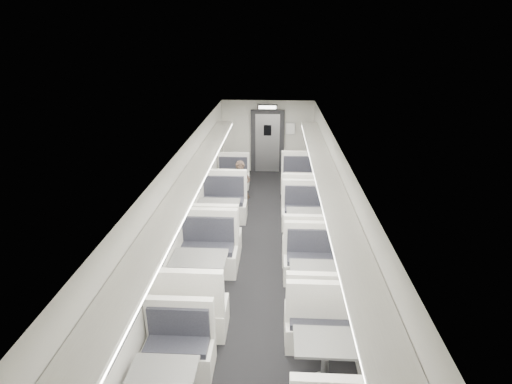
# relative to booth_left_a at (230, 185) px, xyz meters

# --- Properties ---
(room) EXTENTS (3.24, 12.24, 2.64)m
(room) POSITION_rel_booth_left_a_xyz_m (1.00, -3.69, 0.85)
(room) COLOR black
(room) RESTS_ON ground
(booth_left_a) EXTENTS (0.96, 1.96, 1.05)m
(booth_left_a) POSITION_rel_booth_left_a_xyz_m (0.00, 0.00, 0.00)
(booth_left_a) COLOR white
(booth_left_a) RESTS_ON room
(booth_left_b) EXTENTS (1.16, 2.35, 1.26)m
(booth_left_b) POSITION_rel_booth_left_a_xyz_m (0.00, -2.43, 0.07)
(booth_left_b) COLOR white
(booth_left_b) RESTS_ON room
(booth_left_c) EXTENTS (1.15, 2.34, 1.25)m
(booth_left_c) POSITION_rel_booth_left_a_xyz_m (0.00, -4.78, 0.07)
(booth_left_c) COLOR white
(booth_left_c) RESTS_ON room
(booth_right_a) EXTENTS (1.08, 2.19, 1.17)m
(booth_right_a) POSITION_rel_booth_left_a_xyz_m (2.00, -0.29, 0.04)
(booth_right_a) COLOR white
(booth_right_a) RESTS_ON room
(booth_right_b) EXTENTS (1.07, 2.16, 1.16)m
(booth_right_b) POSITION_rel_booth_left_a_xyz_m (2.00, -2.70, 0.04)
(booth_right_b) COLOR white
(booth_right_b) RESTS_ON room
(booth_right_c) EXTENTS (1.04, 2.10, 1.13)m
(booth_right_c) POSITION_rel_booth_left_a_xyz_m (2.00, -4.89, 0.03)
(booth_right_c) COLOR white
(booth_right_c) RESTS_ON room
(booth_right_d) EXTENTS (1.03, 2.08, 1.11)m
(booth_right_d) POSITION_rel_booth_left_a_xyz_m (2.00, -6.59, 0.02)
(booth_right_d) COLOR white
(booth_right_d) RESTS_ON room
(passenger) EXTENTS (0.55, 0.39, 1.43)m
(passenger) POSITION_rel_booth_left_a_xyz_m (0.40, -1.18, 0.36)
(passenger) COLOR black
(passenger) RESTS_ON room
(window_a) EXTENTS (0.02, 1.18, 0.84)m
(window_a) POSITION_rel_booth_left_a_xyz_m (-0.49, -0.29, 1.00)
(window_a) COLOR black
(window_a) RESTS_ON room
(window_b) EXTENTS (0.02, 1.18, 0.84)m
(window_b) POSITION_rel_booth_left_a_xyz_m (-0.49, -2.49, 1.00)
(window_b) COLOR black
(window_b) RESTS_ON room
(window_c) EXTENTS (0.02, 1.18, 0.84)m
(window_c) POSITION_rel_booth_left_a_xyz_m (-0.49, -4.69, 1.00)
(window_c) COLOR black
(window_c) RESTS_ON room
(window_d) EXTENTS (0.02, 1.18, 0.84)m
(window_d) POSITION_rel_booth_left_a_xyz_m (-0.49, -6.89, 1.00)
(window_d) COLOR black
(window_d) RESTS_ON room
(luggage_rack_left) EXTENTS (0.46, 10.40, 0.09)m
(luggage_rack_left) POSITION_rel_booth_left_a_xyz_m (-0.24, -3.99, 1.57)
(luggage_rack_left) COLOR white
(luggage_rack_left) RESTS_ON room
(luggage_rack_right) EXTENTS (0.46, 10.40, 0.09)m
(luggage_rack_right) POSITION_rel_booth_left_a_xyz_m (2.24, -3.99, 1.57)
(luggage_rack_right) COLOR white
(luggage_rack_right) RESTS_ON room
(vestibule_door) EXTENTS (1.10, 0.13, 2.10)m
(vestibule_door) POSITION_rel_booth_left_a_xyz_m (1.00, 2.24, 0.69)
(vestibule_door) COLOR black
(vestibule_door) RESTS_ON room
(exit_sign) EXTENTS (0.62, 0.12, 0.16)m
(exit_sign) POSITION_rel_booth_left_a_xyz_m (1.00, 1.76, 1.93)
(exit_sign) COLOR black
(exit_sign) RESTS_ON room
(wall_notice) EXTENTS (0.32, 0.02, 0.40)m
(wall_notice) POSITION_rel_booth_left_a_xyz_m (1.75, 2.23, 1.15)
(wall_notice) COLOR silver
(wall_notice) RESTS_ON room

